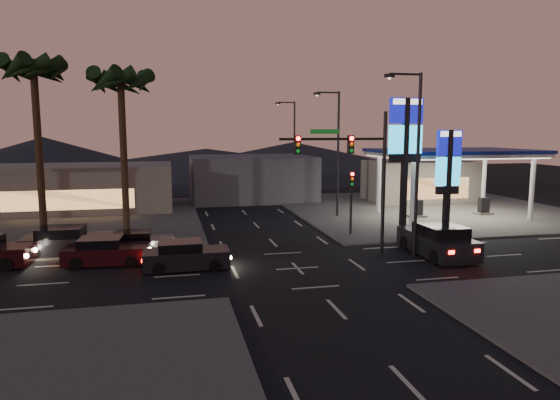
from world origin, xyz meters
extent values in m
plane|color=black|center=(0.00, 0.00, 0.00)|extent=(140.00, 140.00, 0.00)
cube|color=#47443F|center=(16.00, 16.00, 0.06)|extent=(24.00, 24.00, 0.12)
cube|color=#47443F|center=(-16.00, 16.00, 0.06)|extent=(24.00, 24.00, 0.12)
cylinder|color=silver|center=(11.00, 9.00, 2.50)|extent=(0.36, 0.36, 5.00)
cylinder|color=silver|center=(21.00, 9.00, 2.50)|extent=(0.36, 0.36, 5.00)
cylinder|color=silver|center=(11.00, 15.00, 2.50)|extent=(0.36, 0.36, 5.00)
cylinder|color=silver|center=(21.00, 15.00, 2.50)|extent=(0.36, 0.36, 5.00)
cube|color=silver|center=(16.00, 12.00, 5.20)|extent=(12.00, 8.00, 0.50)
cube|color=white|center=(16.00, 12.00, 4.90)|extent=(11.60, 7.60, 0.06)
cube|color=navy|center=(16.00, 12.00, 5.35)|extent=(12.20, 8.20, 0.25)
cube|color=black|center=(13.00, 12.00, 0.80)|extent=(0.80, 0.50, 1.40)
cube|color=black|center=(19.00, 12.00, 0.80)|extent=(0.80, 0.50, 1.40)
cube|color=#726B5B|center=(18.00, 21.00, 2.00)|extent=(10.00, 6.00, 4.00)
cube|color=black|center=(8.50, 5.50, 4.50)|extent=(0.35, 0.35, 9.00)
cube|color=#0D1099|center=(8.50, 5.50, 8.20)|extent=(2.20, 0.30, 1.60)
cube|color=white|center=(8.50, 5.50, 8.75)|extent=(1.98, 0.32, 0.35)
cube|color=#19BAF4|center=(8.50, 5.50, 6.40)|extent=(2.20, 0.30, 1.80)
cube|color=black|center=(8.50, 5.50, 5.20)|extent=(2.09, 0.28, 0.50)
cube|color=black|center=(11.00, 4.50, 3.50)|extent=(0.35, 0.35, 7.00)
cube|color=#0D1099|center=(11.00, 4.50, 6.20)|extent=(1.60, 0.30, 1.60)
cube|color=white|center=(11.00, 4.50, 6.75)|extent=(1.44, 0.32, 0.35)
cube|color=#19BAF4|center=(11.00, 4.50, 4.40)|extent=(1.60, 0.30, 1.80)
cube|color=black|center=(11.00, 4.50, 3.20)|extent=(1.52, 0.28, 0.50)
cylinder|color=black|center=(5.50, 2.00, 4.00)|extent=(0.20, 0.20, 8.00)
cylinder|color=black|center=(2.50, 2.00, 6.50)|extent=(6.00, 0.14, 0.14)
cube|color=#0C3F14|center=(2.00, 2.00, 6.90)|extent=(1.60, 0.05, 0.25)
cube|color=black|center=(3.50, 2.00, 6.20)|extent=(0.32, 0.25, 1.00)
sphere|color=#FF0C07|center=(3.50, 1.85, 6.53)|extent=(0.22, 0.22, 0.22)
sphere|color=orange|center=(3.50, 1.85, 6.20)|extent=(0.20, 0.20, 0.20)
sphere|color=#0CB226|center=(3.50, 1.85, 5.87)|extent=(0.20, 0.20, 0.20)
cube|color=black|center=(0.50, 2.00, 6.20)|extent=(0.32, 0.25, 1.00)
sphere|color=#FF0C07|center=(0.50, 1.85, 6.53)|extent=(0.22, 0.22, 0.22)
sphere|color=orange|center=(0.50, 1.85, 6.20)|extent=(0.20, 0.20, 0.20)
sphere|color=#0CB226|center=(0.50, 1.85, 5.87)|extent=(0.20, 0.20, 0.20)
cylinder|color=black|center=(5.50, 7.00, 2.00)|extent=(0.16, 0.16, 4.00)
cube|color=black|center=(5.50, 7.00, 3.80)|extent=(0.32, 0.25, 1.00)
sphere|color=#FF0C07|center=(5.50, 6.85, 4.13)|extent=(0.22, 0.22, 0.22)
sphere|color=orange|center=(5.50, 6.85, 3.80)|extent=(0.20, 0.20, 0.20)
sphere|color=#0CB226|center=(5.50, 6.85, 3.47)|extent=(0.20, 0.20, 0.20)
cylinder|color=black|center=(7.00, 1.00, 5.00)|extent=(0.18, 0.18, 10.00)
cylinder|color=black|center=(6.10, 1.00, 9.90)|extent=(1.80, 0.12, 0.12)
cube|color=black|center=(5.20, 1.00, 9.80)|extent=(0.50, 0.25, 0.18)
sphere|color=#FFCC8C|center=(5.20, 1.00, 9.68)|extent=(0.20, 0.20, 0.20)
cylinder|color=black|center=(7.00, 14.00, 5.00)|extent=(0.18, 0.18, 10.00)
cylinder|color=black|center=(6.10, 14.00, 9.90)|extent=(1.80, 0.12, 0.12)
cube|color=black|center=(5.20, 14.00, 9.80)|extent=(0.50, 0.25, 0.18)
sphere|color=#FFCC8C|center=(5.20, 14.00, 9.68)|extent=(0.20, 0.20, 0.20)
cylinder|color=black|center=(7.00, 28.00, 5.00)|extent=(0.18, 0.18, 10.00)
cylinder|color=black|center=(6.10, 28.00, 9.90)|extent=(1.80, 0.12, 0.12)
cube|color=black|center=(5.20, 28.00, 9.80)|extent=(0.50, 0.25, 0.18)
sphere|color=#FFCC8C|center=(5.20, 28.00, 9.68)|extent=(0.20, 0.20, 0.20)
cylinder|color=black|center=(-9.00, 9.50, 5.10)|extent=(0.44, 0.44, 10.20)
sphere|color=black|center=(-9.00, 9.50, 10.20)|extent=(0.90, 0.90, 0.90)
cone|color=black|center=(-7.70, 9.50, 9.90)|extent=(0.90, 2.74, 1.91)
cone|color=black|center=(-8.08, 10.42, 9.90)|extent=(2.57, 2.57, 1.91)
cone|color=black|center=(-9.00, 10.80, 9.90)|extent=(2.74, 0.90, 1.91)
cone|color=black|center=(-9.92, 10.42, 9.90)|extent=(2.57, 2.57, 1.91)
cone|color=black|center=(-10.30, 9.50, 9.90)|extent=(0.90, 2.74, 1.91)
cone|color=black|center=(-9.92, 8.58, 9.90)|extent=(2.57, 2.57, 1.91)
cone|color=black|center=(-9.00, 8.20, 9.90)|extent=(2.74, 0.90, 1.91)
cone|color=black|center=(-8.08, 8.58, 9.90)|extent=(2.57, 2.57, 1.91)
cylinder|color=black|center=(-14.00, 9.50, 5.40)|extent=(0.44, 0.44, 10.80)
sphere|color=black|center=(-14.00, 9.50, 10.80)|extent=(0.90, 0.90, 0.90)
cone|color=black|center=(-12.70, 9.50, 10.50)|extent=(0.90, 2.74, 1.91)
cone|color=black|center=(-13.08, 10.42, 10.50)|extent=(2.57, 2.57, 1.91)
cone|color=black|center=(-14.00, 10.80, 10.50)|extent=(2.74, 0.90, 1.91)
cone|color=black|center=(-14.92, 10.42, 10.50)|extent=(2.57, 2.57, 1.91)
cone|color=black|center=(-15.30, 9.50, 10.50)|extent=(0.90, 2.74, 1.91)
cone|color=black|center=(-14.92, 8.58, 10.50)|extent=(2.57, 2.57, 1.91)
cone|color=black|center=(-14.00, 8.20, 10.50)|extent=(2.74, 0.90, 1.91)
cone|color=black|center=(-13.08, 8.58, 10.50)|extent=(2.57, 2.57, 1.91)
cube|color=#726B5B|center=(-14.00, 22.00, 2.00)|extent=(16.00, 8.00, 4.00)
cube|color=#4C4C51|center=(2.00, 26.00, 2.20)|extent=(12.00, 9.00, 4.40)
cone|color=black|center=(-25.00, 60.00, 3.00)|extent=(40.00, 40.00, 6.00)
cone|color=black|center=(15.00, 60.00, 2.50)|extent=(50.00, 50.00, 5.00)
cone|color=black|center=(0.00, 60.00, 2.00)|extent=(60.00, 60.00, 4.00)
cube|color=black|center=(-5.50, 1.19, 0.53)|extent=(4.27, 1.81, 0.87)
cube|color=black|center=(-5.79, 1.19, 1.11)|extent=(2.14, 1.65, 0.63)
cylinder|color=black|center=(-4.14, 2.01, 0.31)|extent=(0.62, 0.23, 0.62)
cylinder|color=black|center=(-4.15, 0.37, 0.31)|extent=(0.62, 0.23, 0.62)
cylinder|color=black|center=(-6.85, 2.02, 0.31)|extent=(0.62, 0.23, 0.62)
cylinder|color=black|center=(-6.86, 0.38, 0.31)|extent=(0.62, 0.23, 0.62)
sphere|color=#FFF2BF|center=(-3.37, 1.77, 0.60)|extent=(0.21, 0.21, 0.21)
sphere|color=#FFF2BF|center=(-3.37, 0.61, 0.60)|extent=(0.21, 0.21, 0.21)
cube|color=#FF140A|center=(-7.63, 1.78, 0.68)|extent=(0.08, 0.24, 0.14)
cube|color=#FF140A|center=(-7.63, 0.62, 0.68)|extent=(0.08, 0.24, 0.14)
cube|color=black|center=(-9.53, 2.99, 0.53)|extent=(4.38, 2.11, 0.87)
cube|color=black|center=(-9.82, 3.01, 1.11)|extent=(2.25, 1.80, 0.63)
cylinder|color=black|center=(-8.12, 3.70, 0.31)|extent=(0.63, 0.28, 0.62)
cylinder|color=black|center=(-8.25, 2.07, 0.31)|extent=(0.63, 0.28, 0.62)
cylinder|color=black|center=(-10.81, 3.91, 0.31)|extent=(0.63, 0.28, 0.62)
cylinder|color=black|center=(-10.94, 2.28, 0.31)|extent=(0.63, 0.28, 0.62)
sphere|color=#FFF2BF|center=(-7.37, 3.40, 0.60)|extent=(0.21, 0.21, 0.21)
sphere|color=#FFF2BF|center=(-7.46, 2.25, 0.60)|extent=(0.21, 0.21, 0.21)
cube|color=#FF140A|center=(-11.60, 3.73, 0.68)|extent=(0.10, 0.25, 0.14)
cube|color=#FF140A|center=(-11.69, 2.58, 0.68)|extent=(0.10, 0.25, 0.14)
cube|color=#5B5A5D|center=(-8.03, 4.95, 0.49)|extent=(3.96, 1.80, 0.80)
cube|color=black|center=(-8.30, 4.97, 1.02)|extent=(2.01, 1.59, 0.58)
cylinder|color=black|center=(-6.76, 5.65, 0.28)|extent=(0.57, 0.24, 0.57)
cylinder|color=black|center=(-6.82, 4.15, 0.28)|extent=(0.57, 0.24, 0.57)
cylinder|color=black|center=(-9.24, 5.76, 0.28)|extent=(0.57, 0.24, 0.57)
cylinder|color=black|center=(-9.30, 4.26, 0.28)|extent=(0.57, 0.24, 0.57)
sphere|color=#FFF2BF|center=(-6.06, 5.40, 0.55)|extent=(0.19, 0.19, 0.19)
sphere|color=#FFF2BF|center=(-6.11, 4.34, 0.55)|extent=(0.19, 0.19, 0.19)
cube|color=#FF140A|center=(-9.95, 5.57, 0.62)|extent=(0.08, 0.22, 0.12)
cube|color=#FF140A|center=(-10.00, 4.51, 0.62)|extent=(0.08, 0.22, 0.12)
cube|color=black|center=(-11.89, 5.56, 0.60)|extent=(4.88, 2.23, 0.98)
cube|color=black|center=(-12.22, 5.57, 1.25)|extent=(2.48, 1.96, 0.71)
cylinder|color=black|center=(-10.33, 6.41, 0.35)|extent=(0.71, 0.29, 0.70)
cylinder|color=black|center=(-10.41, 4.56, 0.35)|extent=(0.71, 0.29, 0.70)
cylinder|color=black|center=(-13.37, 6.55, 0.35)|extent=(0.71, 0.29, 0.70)
cylinder|color=black|center=(-13.46, 4.70, 0.35)|extent=(0.71, 0.29, 0.70)
sphere|color=#FFF2BF|center=(-9.47, 6.10, 0.67)|extent=(0.24, 0.24, 0.24)
sphere|color=#FFF2BF|center=(-9.53, 4.79, 0.67)|extent=(0.24, 0.24, 0.24)
cube|color=#FF140A|center=(-14.25, 6.32, 0.76)|extent=(0.10, 0.28, 0.15)
cube|color=#FF140A|center=(-14.31, 5.01, 0.76)|extent=(0.10, 0.28, 0.15)
cylinder|color=black|center=(-14.13, 4.60, 0.34)|extent=(0.70, 0.31, 0.68)
cylinder|color=black|center=(-14.28, 2.79, 0.34)|extent=(0.70, 0.31, 0.68)
sphere|color=#FFF2BF|center=(-13.30, 4.26, 0.66)|extent=(0.23, 0.23, 0.23)
sphere|color=#FFF2BF|center=(-13.41, 2.99, 0.66)|extent=(0.23, 0.23, 0.23)
cube|color=black|center=(8.31, 0.91, 0.67)|extent=(2.29, 5.39, 1.10)
cube|color=black|center=(8.31, 0.54, 1.41)|extent=(2.09, 2.70, 0.80)
cylinder|color=black|center=(7.28, 2.63, 0.39)|extent=(0.30, 0.78, 0.78)
cylinder|color=black|center=(9.36, 2.62, 0.39)|extent=(0.30, 0.78, 0.78)
cylinder|color=black|center=(7.26, -0.80, 0.39)|extent=(0.30, 0.78, 0.78)
cylinder|color=black|center=(9.34, -0.81, 0.39)|extent=(0.30, 0.78, 0.78)
cube|color=#FF140A|center=(7.56, -1.78, 0.86)|extent=(0.31, 0.10, 0.17)
cube|color=#FF140A|center=(9.03, -1.79, 0.86)|extent=(0.31, 0.10, 0.17)
camera|label=1|loc=(-6.30, -23.82, 6.94)|focal=32.00mm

